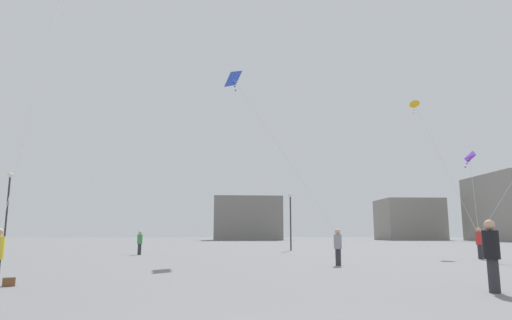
# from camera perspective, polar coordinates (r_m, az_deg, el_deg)

# --- Properties ---
(person_in_grey) EXTENTS (0.36, 0.36, 1.65)m
(person_in_grey) POSITION_cam_1_polar(r_m,az_deg,el_deg) (20.85, 10.58, -10.85)
(person_in_grey) COLOR #2D2D33
(person_in_grey) RESTS_ON ground_plane
(person_in_black) EXTENTS (0.39, 0.39, 1.80)m
(person_in_black) POSITION_cam_1_polar(r_m,az_deg,el_deg) (12.72, 28.27, -10.51)
(person_in_black) COLOR #2D2D33
(person_in_black) RESTS_ON ground_plane
(person_in_purple) EXTENTS (0.34, 0.34, 1.57)m
(person_in_purple) POSITION_cam_1_polar(r_m,az_deg,el_deg) (29.95, 10.70, -10.47)
(person_in_purple) COLOR #2D2D33
(person_in_purple) RESTS_ON ground_plane
(person_in_green) EXTENTS (0.35, 0.35, 1.61)m
(person_in_green) POSITION_cam_1_polar(r_m,az_deg,el_deg) (31.61, -14.86, -10.21)
(person_in_green) COLOR #2D2D33
(person_in_green) RESTS_ON ground_plane
(person_in_red) EXTENTS (0.39, 0.39, 1.77)m
(person_in_red) POSITION_cam_1_polar(r_m,az_deg,el_deg) (28.59, 27.02, -9.44)
(person_in_red) COLOR #2D2D33
(person_in_red) RESTS_ON ground_plane
(kite_violet_delta) EXTENTS (0.61, 0.94, 4.95)m
(kite_violet_delta) POSITION_cam_1_polar(r_m,az_deg,el_deg) (29.14, 25.95, 0.18)
(kite_violet_delta) COLOR purple
(kite_amber_diamond) EXTENTS (0.81, 7.77, 10.34)m
(kite_amber_diamond) POSITION_cam_1_polar(r_m,az_deg,el_deg) (36.23, 20.00, 6.57)
(kite_amber_diamond) COLOR yellow
(kite_cobalt_delta) EXTENTS (7.51, 3.55, 10.28)m
(kite_cobalt_delta) POSITION_cam_1_polar(r_m,az_deg,el_deg) (28.43, -2.85, 10.22)
(kite_cobalt_delta) COLOR blue
(building_left_hall) EXTENTS (14.97, 11.48, 9.16)m
(building_left_hall) POSITION_cam_1_polar(r_m,az_deg,el_deg) (95.66, -1.16, -7.61)
(building_left_hall) COLOR gray
(building_left_hall) RESTS_ON ground_plane
(building_centre_hall) EXTENTS (12.77, 11.77, 8.91)m
(building_centre_hall) POSITION_cam_1_polar(r_m,az_deg,el_deg) (104.23, 19.23, -7.31)
(building_centre_hall) COLOR gray
(building_centre_hall) RESTS_ON ground_plane
(lamppost_east) EXTENTS (0.36, 0.36, 5.61)m
(lamppost_east) POSITION_cam_1_polar(r_m,az_deg,el_deg) (34.65, -29.51, -4.55)
(lamppost_east) COLOR #2D2D30
(lamppost_east) RESTS_ON ground_plane
(lamppost_west) EXTENTS (0.36, 0.36, 4.89)m
(lamppost_west) POSITION_cam_1_polar(r_m,az_deg,el_deg) (38.00, 4.50, -6.69)
(lamppost_west) COLOR #2D2D30
(lamppost_west) RESTS_ON ground_plane
(handbag_beside_flyer) EXTENTS (0.35, 0.28, 0.24)m
(handbag_beside_flyer) POSITION_cam_1_polar(r_m,az_deg,el_deg) (14.44, -29.43, -13.62)
(handbag_beside_flyer) COLOR brown
(handbag_beside_flyer) RESTS_ON ground_plane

